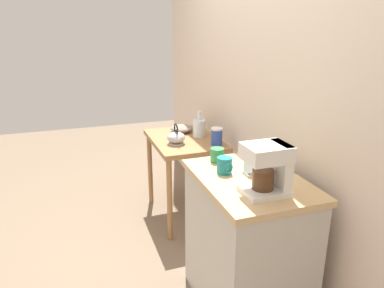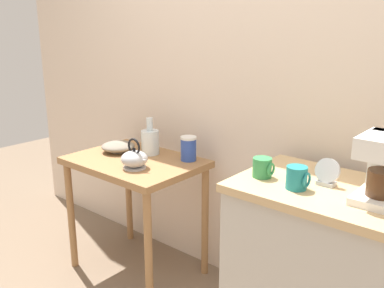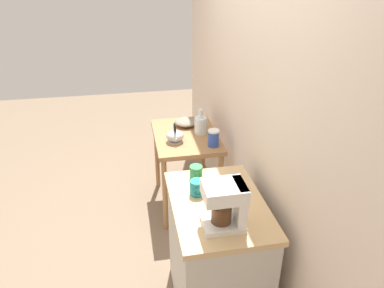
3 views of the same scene
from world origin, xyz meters
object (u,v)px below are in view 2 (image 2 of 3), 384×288
Objects in this scene: bowl_stoneware at (118,146)px; mug_tall_green at (263,168)px; table_clock at (327,173)px; canister_enamel at (188,148)px; mug_dark_teal at (297,178)px; glass_carafe_vase at (150,141)px; teakettle at (135,159)px.

bowl_stoneware is 2.31× the size of mug_tall_green.
canister_enamel is at bearing 168.26° from table_clock.
glass_carafe_vase is at bearing 167.09° from mug_dark_teal.
bowl_stoneware is at bearing 178.58° from table_clock.
bowl_stoneware is 1.44× the size of canister_enamel.
teakettle is 0.81m from mug_tall_green.
canister_enamel is 1.60× the size of mug_tall_green.
table_clock reaches higher than mug_tall_green.
table_clock reaches higher than canister_enamel.
mug_tall_green reaches higher than teakettle.
canister_enamel is at bearing 19.29° from bowl_stoneware.
canister_enamel is (0.45, 0.16, 0.04)m from bowl_stoneware.
mug_dark_teal is (1.30, -0.15, 0.14)m from bowl_stoneware.
canister_enamel is (0.27, 0.06, -0.01)m from glass_carafe_vase.
mug_tall_green is at bearing -13.51° from glass_carafe_vase.
canister_enamel is 1.25× the size of table_clock.
bowl_stoneware is 0.22m from glass_carafe_vase.
glass_carafe_vase is 1.58× the size of canister_enamel.
glass_carafe_vase is 2.54× the size of mug_tall_green.
mug_dark_teal reaches higher than bowl_stoneware.
canister_enamel is at bearing 11.77° from glass_carafe_vase.
bowl_stoneware is 1.39m from table_clock.
mug_tall_green is at bearing -161.11° from table_clock.
glass_carafe_vase reaches higher than bowl_stoneware.
bowl_stoneware is at bearing 173.79° from mug_tall_green.
mug_dark_teal is at bearing -12.91° from glass_carafe_vase.
glass_carafe_vase is 1.97× the size of table_clock.
bowl_stoneware is 1.32m from mug_dark_teal.
table_clock is (0.26, 0.09, 0.01)m from mug_tall_green.
bowl_stoneware is 0.35m from teakettle.
bowl_stoneware is 1.14m from mug_tall_green.
teakettle reaches higher than canister_enamel.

